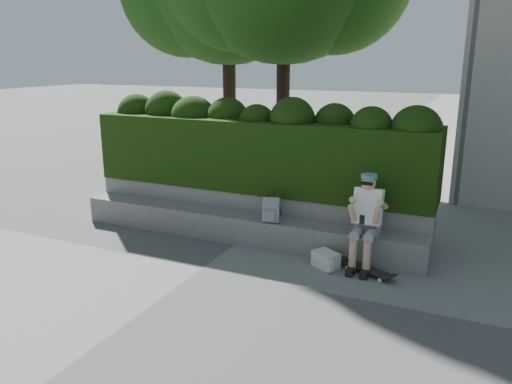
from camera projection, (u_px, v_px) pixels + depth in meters
The scene contains 8 objects.
ground at pixel (202, 268), 7.24m from camera, with size 80.00×80.00×0.00m, color slate.
bench_ledge at pixel (240, 228), 8.28m from camera, with size 6.00×0.45×0.45m, color gray.
planter_wall at pixel (252, 212), 8.66m from camera, with size 6.00×0.50×0.75m, color gray.
hedge at pixel (258, 154), 8.61m from camera, with size 6.00×1.00×1.20m, color black.
person at pixel (367, 217), 7.14m from camera, with size 0.40×0.76×1.38m.
skateboard at pixel (367, 269), 7.05m from camera, with size 0.81×0.51×0.08m.
backpack_plaid at pixel (271, 210), 7.85m from camera, with size 0.27×0.14×0.39m, color #A7A7AB.
backpack_ground at pixel (326, 260), 7.25m from camera, with size 0.37×0.26×0.24m, color silver.
Camera 1 is at (3.50, -5.77, 2.96)m, focal length 35.00 mm.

